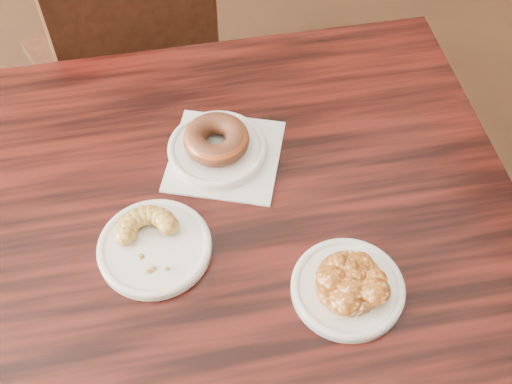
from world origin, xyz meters
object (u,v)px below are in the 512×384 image
object	(u,v)px
cafe_table	(245,340)
glazed_donut	(216,139)
cruller_fragment	(153,241)
apple_fritter	(349,281)
chair_far	(120,59)

from	to	relation	value
cafe_table	glazed_donut	world-z (taller)	glazed_donut
cruller_fragment	cafe_table	bearing A→B (deg)	-6.84
cafe_table	apple_fritter	xyz separation A→B (m)	(0.12, -0.12, 0.40)
chair_far	cruller_fragment	world-z (taller)	chair_far
cafe_table	apple_fritter	distance (m)	0.44
glazed_donut	apple_fritter	xyz separation A→B (m)	(0.12, -0.29, -0.01)
glazed_donut	cruller_fragment	size ratio (longest dim) A/B	1.00
glazed_donut	cruller_fragment	distance (m)	0.20
glazed_donut	cruller_fragment	xyz separation A→B (m)	(-0.13, -0.15, -0.01)
chair_far	apple_fritter	size ratio (longest dim) A/B	6.81
cafe_table	cruller_fragment	xyz separation A→B (m)	(-0.13, 0.02, 0.40)
chair_far	cruller_fragment	size ratio (longest dim) A/B	8.52
cruller_fragment	chair_far	bearing A→B (deg)	89.14
glazed_donut	apple_fritter	bearing A→B (deg)	-68.34
apple_fritter	cruller_fragment	world-z (taller)	apple_fritter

